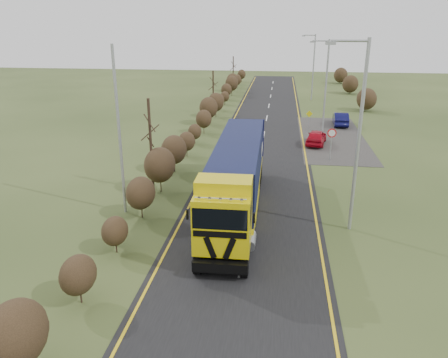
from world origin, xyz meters
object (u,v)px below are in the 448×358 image
at_px(car_red_hatchback, 316,137).
at_px(speed_sign, 331,138).
at_px(car_blue_sedan, 341,119).
at_px(streetlight_near, 357,130).
at_px(lorry, 237,175).

relative_size(car_red_hatchback, speed_sign, 1.53).
xyz_separation_m(car_blue_sedan, streetlight_near, (-2.67, -25.41, 4.70)).
height_order(car_blue_sedan, speed_sign, speed_sign).
bearing_deg(lorry, car_blue_sedan, 69.40).
xyz_separation_m(car_red_hatchback, streetlight_near, (0.45, -17.15, 4.72)).
bearing_deg(speed_sign, car_blue_sedan, 79.71).
xyz_separation_m(streetlight_near, speed_sign, (0.33, 12.52, -3.58)).
distance_m(car_red_hatchback, car_blue_sedan, 8.83).
relative_size(lorry, streetlight_near, 1.51).
xyz_separation_m(car_red_hatchback, car_blue_sedan, (3.12, 8.26, 0.02)).
bearing_deg(car_blue_sedan, lorry, 72.67).
bearing_deg(speed_sign, streetlight_near, -91.50).
bearing_deg(lorry, car_red_hatchback, 69.80).
bearing_deg(speed_sign, lorry, -119.71).
xyz_separation_m(lorry, speed_sign, (6.38, 11.18, -0.51)).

